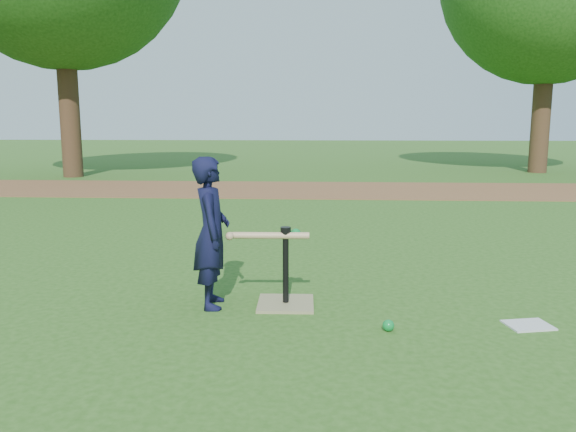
{
  "coord_description": "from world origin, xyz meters",
  "views": [
    {
      "loc": [
        0.43,
        -4.18,
        1.4
      ],
      "look_at": [
        0.16,
        0.29,
        0.65
      ],
      "focal_mm": 35.0,
      "sensor_mm": 36.0,
      "label": 1
    }
  ],
  "objects": [
    {
      "name": "ground",
      "position": [
        0.0,
        0.0,
        0.0
      ],
      "size": [
        80.0,
        80.0,
        0.0
      ],
      "primitive_type": "plane",
      "color": "#285116",
      "rests_on": "ground"
    },
    {
      "name": "dirt_strip",
      "position": [
        0.0,
        7.5,
        0.01
      ],
      "size": [
        24.0,
        3.0,
        0.01
      ],
      "primitive_type": "cube",
      "color": "brown",
      "rests_on": "ground"
    },
    {
      "name": "child",
      "position": [
        -0.4,
        -0.06,
        0.58
      ],
      "size": [
        0.33,
        0.45,
        1.15
      ],
      "primitive_type": "imported",
      "rotation": [
        0.0,
        0.0,
        1.71
      ],
      "color": "black",
      "rests_on": "ground"
    },
    {
      "name": "wiffle_ball_ground",
      "position": [
        0.89,
        -0.52,
        0.04
      ],
      "size": [
        0.08,
        0.08,
        0.08
      ],
      "primitive_type": "sphere",
      "color": "#0B7F31",
      "rests_on": "ground"
    },
    {
      "name": "clipboard",
      "position": [
        1.88,
        -0.36,
        0.01
      ],
      "size": [
        0.34,
        0.29,
        0.01
      ],
      "primitive_type": "cube",
      "rotation": [
        0.0,
        0.0,
        0.21
      ],
      "color": "silver",
      "rests_on": "ground"
    },
    {
      "name": "batting_tee",
      "position": [
        0.16,
        -0.01,
        0.11
      ],
      "size": [
        0.44,
        0.44,
        0.61
      ],
      "color": "#90855B",
      "rests_on": "ground"
    },
    {
      "name": "swing_action",
      "position": [
        0.05,
        -0.02,
        0.55
      ],
      "size": [
        0.63,
        0.18,
        0.08
      ],
      "color": "tan",
      "rests_on": "ground"
    }
  ]
}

